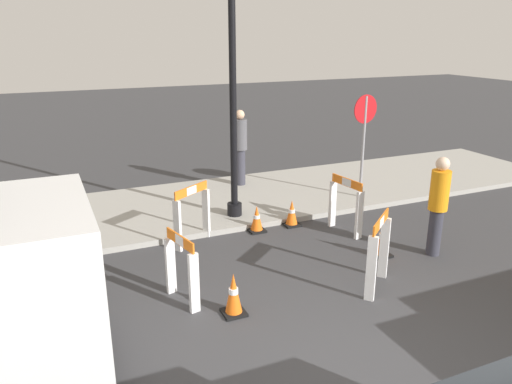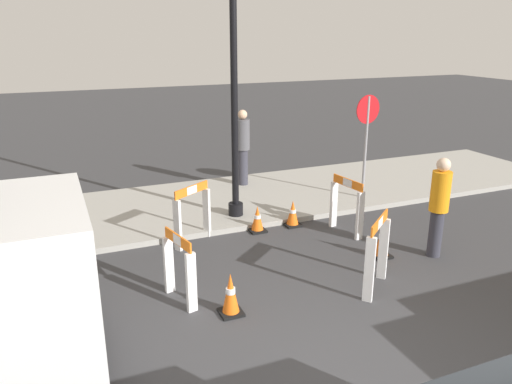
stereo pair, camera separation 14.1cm
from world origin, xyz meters
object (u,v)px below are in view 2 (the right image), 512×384
at_px(streetlamp_post, 234,45).
at_px(person_worker, 439,204).
at_px(person_pedestrian, 243,145).
at_px(stop_sign, 367,130).

bearing_deg(streetlamp_post, person_worker, -48.92).
bearing_deg(person_pedestrian, stop_sign, 150.09).
height_order(person_worker, person_pedestrian, person_pedestrian).
relative_size(stop_sign, person_pedestrian, 1.26).
height_order(stop_sign, person_pedestrian, stop_sign).
relative_size(streetlamp_post, person_pedestrian, 2.83).
bearing_deg(streetlamp_post, person_pedestrian, 64.64).
bearing_deg(person_worker, person_pedestrian, -51.06).
bearing_deg(stop_sign, streetlamp_post, -6.46).
height_order(streetlamp_post, stop_sign, streetlamp_post).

